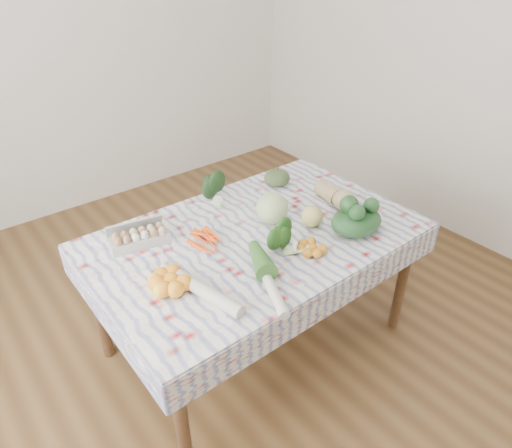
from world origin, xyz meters
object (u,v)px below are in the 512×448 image
object	(u,v)px
dining_table	(256,247)
egg_carton	(140,239)
cabbage	(272,208)
butternut_squash	(336,194)
kabocha_squash	(277,178)
grapefruit	(312,216)

from	to	relation	value
dining_table	egg_carton	bearing A→B (deg)	151.80
dining_table	cabbage	xyz separation A→B (m)	(0.14, 0.04, 0.17)
cabbage	dining_table	bearing A→B (deg)	-165.42
dining_table	egg_carton	xyz separation A→B (m)	(-0.51, 0.27, 0.12)
egg_carton	cabbage	xyz separation A→B (m)	(0.65, -0.24, 0.05)
egg_carton	butternut_squash	size ratio (longest dim) A/B	1.05
kabocha_squash	cabbage	bearing A→B (deg)	-134.13
dining_table	cabbage	bearing A→B (deg)	14.58
butternut_squash	egg_carton	bearing A→B (deg)	170.93
dining_table	butternut_squash	world-z (taller)	butternut_squash
kabocha_squash	butternut_squash	world-z (taller)	butternut_squash
dining_table	butternut_squash	bearing A→B (deg)	-4.12
cabbage	kabocha_squash	bearing A→B (deg)	45.87
egg_carton	butternut_squash	world-z (taller)	butternut_squash
egg_carton	grapefruit	bearing A→B (deg)	-15.31
kabocha_squash	cabbage	world-z (taller)	cabbage
grapefruit	cabbage	bearing A→B (deg)	131.38
butternut_squash	grapefruit	size ratio (longest dim) A/B	2.37
egg_carton	butternut_squash	xyz separation A→B (m)	(1.06, -0.31, 0.02)
kabocha_squash	grapefruit	bearing A→B (deg)	-108.63
kabocha_squash	cabbage	size ratio (longest dim) A/B	0.92
butternut_squash	kabocha_squash	bearing A→B (deg)	113.60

